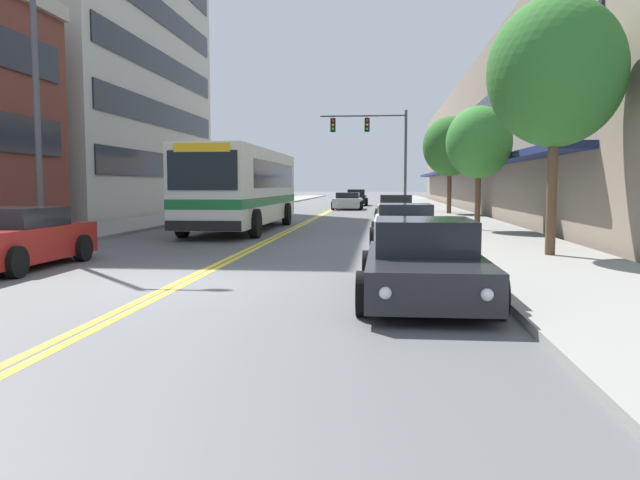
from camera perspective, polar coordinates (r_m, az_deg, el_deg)
ground_plane at (r=48.32m, az=1.35°, el=2.91°), size 240.00×240.00×0.00m
sidewalk_left at (r=49.42m, az=-7.19°, el=2.99°), size 3.71×106.00×0.13m
sidewalk_right at (r=48.31m, az=10.09°, el=2.91°), size 3.71×106.00×0.13m
centre_line at (r=48.32m, az=1.35°, el=2.91°), size 0.34×106.00×0.01m
office_tower_left at (r=42.81m, az=-22.21°, el=18.41°), size 12.08×20.43×23.92m
storefront_row_right at (r=49.21m, az=17.34°, el=8.38°), size 9.10×68.00×9.72m
city_bus at (r=25.50m, az=-6.98°, el=4.98°), size 2.85×11.53×3.17m
car_champagne_parked_left_near at (r=36.91m, az=-6.71°, el=3.15°), size 2.13×4.38×1.27m
car_dark_grey_parked_left_mid at (r=43.36m, az=-4.85°, el=3.46°), size 2.15×4.26×1.31m
car_red_parked_left_far at (r=15.07m, az=-26.20°, el=0.02°), size 1.99×4.53×1.32m
car_charcoal_parked_right_foreground at (r=10.02m, az=9.48°, el=-2.05°), size 2.03×4.53×1.27m
car_white_parked_right_mid at (r=19.44m, az=7.80°, el=1.38°), size 2.13×4.85×1.23m
car_beige_parked_right_far at (r=30.03m, az=6.93°, el=2.76°), size 1.97×4.16×1.34m
car_black_moving_lead at (r=55.31m, az=3.34°, el=3.85°), size 1.98×4.40×1.42m
car_silver_moving_second at (r=46.42m, az=2.55°, el=3.55°), size 2.21×4.59×1.25m
traffic_signal_mast at (r=42.58m, az=5.22°, el=9.09°), size 5.85×0.38×6.79m
street_lamp_left_near at (r=18.29m, az=-24.11°, el=15.84°), size 1.77×0.28×9.32m
street_tree_right_near at (r=16.18m, az=20.75°, el=14.12°), size 3.19×3.19×6.09m
street_tree_right_mid at (r=24.11m, az=14.33°, el=8.62°), size 2.43×2.43×4.60m
street_tree_right_far at (r=37.90m, az=11.80°, el=8.38°), size 3.20×3.20×5.72m
fire_hydrant at (r=17.98m, az=12.94°, el=0.81°), size 0.31×0.23×0.79m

